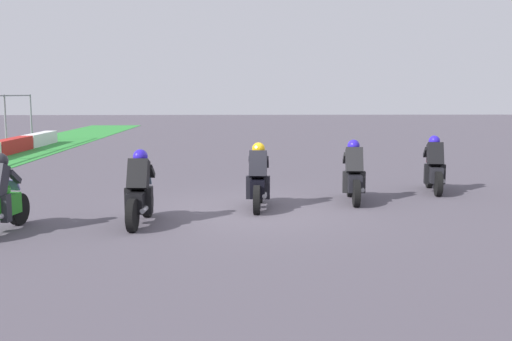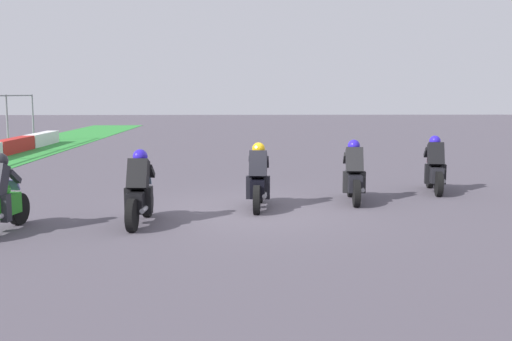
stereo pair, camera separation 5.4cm
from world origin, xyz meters
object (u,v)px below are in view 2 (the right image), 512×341
object	(u,v)px
rider_lane_a	(435,169)
rider_lane_d	(140,193)
rider_lane_b	(354,176)
rider_lane_c	(258,181)

from	to	relation	value
rider_lane_a	rider_lane_d	bearing A→B (deg)	125.94
rider_lane_b	rider_lane_d	xyz separation A→B (m)	(-2.36, 4.79, 0.00)
rider_lane_a	rider_lane_d	distance (m)	8.13
rider_lane_b	rider_lane_c	distance (m)	2.47
rider_lane_c	rider_lane_d	size ratio (longest dim) A/B	1.00
rider_lane_a	rider_lane_c	bearing A→B (deg)	122.68
rider_lane_a	rider_lane_b	bearing A→B (deg)	127.91
rider_lane_b	rider_lane_c	xyz separation A→B (m)	(-0.77, 2.35, 0.00)
rider_lane_a	rider_lane_d	size ratio (longest dim) A/B	1.00
rider_lane_b	rider_lane_d	distance (m)	5.34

